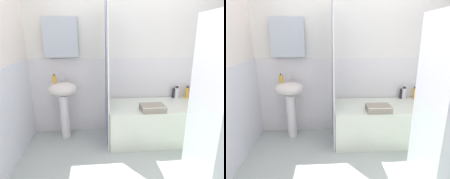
{
  "view_description": "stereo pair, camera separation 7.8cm",
  "coord_description": "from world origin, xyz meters",
  "views": [
    {
      "loc": [
        -0.55,
        -1.68,
        1.53
      ],
      "look_at": [
        -0.31,
        0.86,
        0.8
      ],
      "focal_mm": 30.21,
      "sensor_mm": 36.0,
      "label": 1
    },
    {
      "loc": [
        -0.47,
        -1.69,
        1.53
      ],
      "look_at": [
        -0.31,
        0.86,
        0.8
      ],
      "focal_mm": 30.21,
      "sensor_mm": 36.0,
      "label": 2
    }
  ],
  "objects": [
    {
      "name": "shower_curtain",
      "position": [
        -0.38,
        0.87,
        1.0
      ],
      "size": [
        0.01,
        0.7,
        2.0
      ],
      "color": "white",
      "rests_on": "ground_plane"
    },
    {
      "name": "faucet",
      "position": [
        -1.02,
        1.11,
        0.94
      ],
      "size": [
        0.03,
        0.12,
        0.12
      ],
      "color": "silver",
      "rests_on": "sink"
    },
    {
      "name": "bathtub",
      "position": [
        0.39,
        0.87,
        0.27
      ],
      "size": [
        1.51,
        0.7,
        0.55
      ],
      "primitive_type": "cube",
      "color": "silver",
      "rests_on": "ground_plane"
    },
    {
      "name": "conditioner_bottle",
      "position": [
        0.74,
        1.16,
        0.62
      ],
      "size": [
        0.04,
        0.04,
        0.17
      ],
      "color": "#2A2130",
      "rests_on": "bathtub"
    },
    {
      "name": "lotion_bottle",
      "position": [
        1.04,
        1.16,
        0.64
      ],
      "size": [
        0.06,
        0.06,
        0.19
      ],
      "color": "#344AA4",
      "rests_on": "bathtub"
    },
    {
      "name": "towel_folded",
      "position": [
        0.23,
        0.66,
        0.59
      ],
      "size": [
        0.33,
        0.24,
        0.08
      ],
      "primitive_type": "cube",
      "rotation": [
        0.0,
        0.0,
        0.0
      ],
      "color": "gray",
      "rests_on": "bathtub"
    },
    {
      "name": "shampoo_bottle",
      "position": [
        0.95,
        1.13,
        0.64
      ],
      "size": [
        0.06,
        0.06,
        0.2
      ],
      "color": "gold",
      "rests_on": "bathtub"
    },
    {
      "name": "soap_dispenser",
      "position": [
        -1.12,
        1.01,
        0.94
      ],
      "size": [
        0.05,
        0.05,
        0.13
      ],
      "color": "gold",
      "rests_on": "sink"
    },
    {
      "name": "body_wash_bottle",
      "position": [
        0.78,
        1.16,
        0.64
      ],
      "size": [
        0.07,
        0.07,
        0.19
      ],
      "color": "white",
      "rests_on": "bathtub"
    },
    {
      "name": "sink",
      "position": [
        -1.02,
        1.03,
        0.64
      ],
      "size": [
        0.44,
        0.34,
        0.88
      ],
      "color": "silver",
      "rests_on": "ground_plane"
    },
    {
      "name": "wall_back_tiled",
      "position": [
        -0.06,
        1.26,
        1.14
      ],
      "size": [
        3.6,
        0.18,
        2.4
      ],
      "color": "white",
      "rests_on": "ground_plane"
    }
  ]
}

